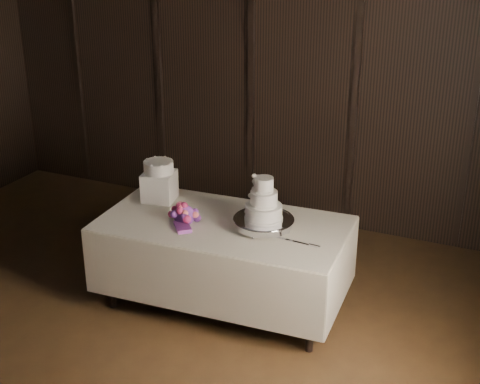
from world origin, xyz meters
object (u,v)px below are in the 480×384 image
bouquet (184,214)px  small_cake (159,167)px  cake_stand (264,224)px  wedding_cake (260,203)px  box_pedestal (159,186)px  display_table (223,260)px

bouquet → small_cake: small_cake is taller
cake_stand → small_cake: size_ratio=1.91×
cake_stand → wedding_cake: wedding_cake is taller
wedding_cake → box_pedestal: wedding_cake is taller
cake_stand → box_pedestal: bearing=170.5°
display_table → small_cake: size_ratio=8.08×
display_table → cake_stand: (0.34, 0.02, 0.39)m
small_cake → wedding_cake: bearing=-10.6°
bouquet → box_pedestal: (-0.41, 0.31, 0.06)m
cake_stand → box_pedestal: size_ratio=1.86×
display_table → bouquet: bearing=-161.7°
box_pedestal → cake_stand: bearing=-9.5°
wedding_cake → small_cake: size_ratio=1.36×
small_cake → cake_stand: bearing=-9.5°
display_table → wedding_cake: wedding_cake is taller
display_table → cake_stand: size_ratio=4.23×
box_pedestal → small_cake: (0.00, 0.00, 0.18)m
display_table → cake_stand: bearing=0.2°
display_table → bouquet: 0.52m
bouquet → box_pedestal: size_ratio=1.58×
display_table → cake_stand: 0.52m
small_cake → display_table: bearing=-15.6°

